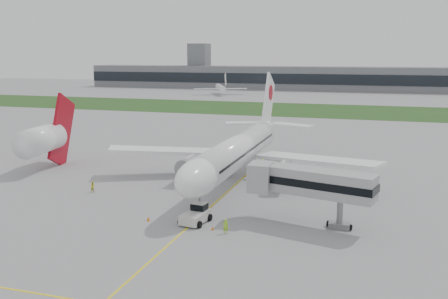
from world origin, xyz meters
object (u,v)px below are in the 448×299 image
(neighbor_aircraft, at_px, (44,139))
(airliner, at_px, (239,149))
(pushback_tug, at_px, (196,214))
(ground_crew_near, at_px, (226,226))
(jet_bridge, at_px, (307,182))

(neighbor_aircraft, bearing_deg, airliner, -4.82)
(airliner, xyz_separation_m, pushback_tug, (0.34, -22.04, -4.59))
(neighbor_aircraft, bearing_deg, ground_crew_near, -36.25)
(airliner, relative_size, jet_bridge, 3.28)
(airliner, bearing_deg, ground_crew_near, -78.23)
(ground_crew_near, distance_m, neighbor_aircraft, 48.60)
(airliner, bearing_deg, pushback_tug, -89.12)
(pushback_tug, relative_size, jet_bridge, 0.29)
(airliner, height_order, neighbor_aircraft, airliner)
(neighbor_aircraft, bearing_deg, pushback_tug, -35.88)
(ground_crew_near, bearing_deg, neighbor_aircraft, -58.71)
(pushback_tug, xyz_separation_m, jet_bridge, (13.67, 3.44, 4.48))
(airliner, relative_size, neighbor_aircraft, 2.93)
(jet_bridge, bearing_deg, neighbor_aircraft, 176.50)
(airliner, bearing_deg, jet_bridge, -53.03)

